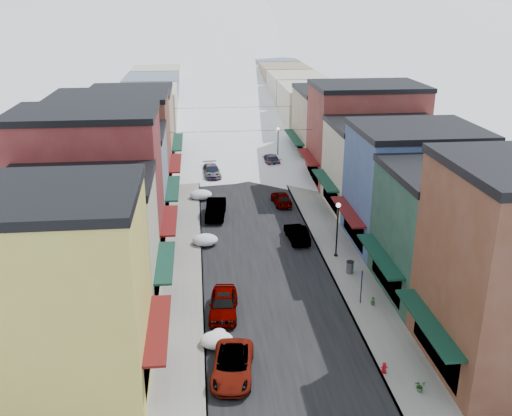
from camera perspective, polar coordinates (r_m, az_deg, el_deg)
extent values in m
plane|color=gray|center=(31.85, 4.80, -19.83)|extent=(600.00, 600.00, 0.00)
cube|color=black|center=(86.48, -2.47, 6.56)|extent=(10.00, 160.00, 0.01)
cube|color=gray|center=(86.34, -6.87, 6.46)|extent=(3.20, 160.00, 0.15)
cube|color=gray|center=(87.10, 1.90, 6.71)|extent=(3.20, 160.00, 0.15)
cube|color=slate|center=(86.32, -5.84, 6.49)|extent=(0.10, 160.00, 0.15)
cube|color=slate|center=(86.91, 0.88, 6.69)|extent=(0.10, 160.00, 0.15)
cube|color=#DAC750|center=(32.69, -19.95, -8.34)|extent=(10.00, 8.50, 11.00)
cube|color=black|center=(30.49, -21.23, 1.23)|extent=(10.20, 8.70, 0.50)
cube|color=#5D100F|center=(32.90, -9.77, -11.75)|extent=(1.20, 7.22, 0.15)
cube|color=beige|center=(40.57, -17.12, -3.89)|extent=(10.00, 8.00, 9.00)
cube|color=black|center=(38.94, -17.84, 2.51)|extent=(10.20, 8.20, 0.50)
cube|color=#0E3426|center=(40.36, -9.09, -5.36)|extent=(1.20, 6.80, 0.15)
cube|color=maroon|center=(47.48, -16.20, 1.69)|extent=(11.00, 8.00, 12.00)
cube|color=black|center=(45.96, -16.96, 9.09)|extent=(11.20, 8.20, 0.50)
cube|color=#5D100F|center=(47.69, -8.65, -1.22)|extent=(1.20, 6.80, 0.15)
cube|color=gray|center=(55.91, -14.12, 2.77)|extent=(10.00, 9.00, 8.50)
cube|color=black|center=(54.78, -14.52, 7.26)|extent=(10.20, 9.20, 0.50)
cube|color=#0E3426|center=(55.69, -8.32, 1.97)|extent=(1.20, 7.65, 0.15)
cube|color=brown|center=(64.38, -14.05, 5.98)|extent=(12.00, 9.00, 10.50)
cube|color=black|center=(63.31, -14.48, 10.80)|extent=(12.20, 9.20, 0.50)
cube|color=#5D100F|center=(64.30, -8.06, 4.48)|extent=(1.20, 7.65, 0.15)
cube|color=#947D61|center=(74.03, -12.26, 7.54)|extent=(10.00, 11.00, 9.50)
cube|color=black|center=(73.13, -12.56, 11.36)|extent=(10.20, 11.20, 0.50)
cube|color=#0E3426|center=(73.97, -7.84, 6.57)|extent=(1.20, 9.35, 0.15)
cube|color=#0E3426|center=(34.35, 16.81, -10.90)|extent=(1.20, 7.65, 0.15)
cube|color=#1D3C2F|center=(43.29, 19.44, -2.62)|extent=(10.00, 9.00, 9.00)
cube|color=black|center=(41.77, 20.20, 3.40)|extent=(10.20, 9.20, 0.50)
cube|color=#0E3426|center=(41.77, 12.24, -4.66)|extent=(1.20, 7.65, 0.15)
cube|color=#374C7C|center=(50.84, 15.36, 1.80)|extent=(10.00, 9.00, 10.00)
cube|color=black|center=(49.50, 15.93, 7.57)|extent=(10.20, 9.20, 0.50)
cube|color=#5D100F|center=(49.71, 9.14, -0.34)|extent=(1.20, 7.65, 0.15)
cube|color=beige|center=(59.29, 12.72, 3.88)|extent=(11.00, 9.00, 8.50)
cube|color=black|center=(58.22, 13.06, 8.13)|extent=(11.20, 9.20, 0.50)
cube|color=#0E3426|center=(57.97, 6.91, 2.78)|extent=(1.20, 7.65, 0.15)
cube|color=maroon|center=(67.43, 10.85, 7.07)|extent=(12.00, 9.00, 11.00)
cube|color=black|center=(66.39, 11.18, 11.91)|extent=(12.20, 9.20, 0.50)
cube|color=#5D100F|center=(66.41, 5.23, 5.11)|extent=(1.20, 7.65, 0.15)
cube|color=tan|center=(76.80, 7.99, 8.07)|extent=(10.00, 11.00, 9.00)
cube|color=black|center=(75.95, 8.16, 11.57)|extent=(10.20, 11.20, 0.50)
cube|color=#0E3426|center=(75.95, 3.80, 7.08)|extent=(1.20, 9.35, 0.15)
cube|color=gray|center=(87.76, -10.87, 9.09)|extent=(9.00, 13.00, 8.00)
cube|color=gray|center=(89.18, 5.56, 9.53)|extent=(9.00, 13.00, 8.00)
cube|color=gray|center=(101.50, -10.27, 10.61)|extent=(9.00, 13.00, 8.00)
cube|color=gray|center=(102.73, 4.02, 10.99)|extent=(9.00, 13.00, 8.00)
cube|color=gray|center=(115.31, -9.81, 11.77)|extent=(9.00, 13.00, 8.00)
cube|color=gray|center=(116.39, 2.84, 12.11)|extent=(9.00, 13.00, 8.00)
cube|color=gray|center=(129.15, -9.45, 12.68)|extent=(9.00, 13.00, 8.00)
cube|color=gray|center=(130.12, 1.89, 12.99)|extent=(9.00, 13.00, 8.00)
cube|color=silver|center=(249.35, -4.99, 16.87)|extent=(360.00, 40.00, 12.00)
cone|color=white|center=(299.94, -11.36, 19.24)|extent=(300.00, 300.00, 34.00)
cone|color=white|center=(303.34, 8.87, 19.01)|extent=(320.00, 320.00, 30.00)
cylinder|color=black|center=(65.64, -1.44, 7.70)|extent=(16.40, 0.04, 0.04)
cylinder|color=black|center=(80.31, -2.31, 10.01)|extent=(16.40, 0.04, 0.04)
imported|color=#BABABC|center=(33.92, -2.37, -15.45)|extent=(2.94, 5.21, 1.37)
imported|color=gray|center=(39.64, -3.27, -9.53)|extent=(2.31, 4.85, 1.60)
imported|color=black|center=(56.61, -4.05, -0.08)|extent=(2.32, 5.27, 1.68)
imported|color=#919398|center=(69.55, -4.46, 3.70)|extent=(2.38, 5.05, 1.42)
imported|color=black|center=(51.11, 4.11, -2.54)|extent=(1.81, 4.42, 1.42)
imported|color=#9DA1A6|center=(59.96, 2.55, 0.99)|extent=(1.98, 4.24, 1.40)
imported|color=black|center=(74.23, 1.48, 4.86)|extent=(2.43, 5.37, 1.52)
imported|color=#AFB3B8|center=(83.06, -3.20, 6.57)|extent=(2.18, 5.04, 1.69)
imported|color=silver|center=(88.81, -1.42, 7.42)|extent=(2.45, 5.25, 1.45)
cylinder|color=#AD0915|center=(35.03, 12.66, -15.70)|extent=(0.30, 0.30, 0.09)
cylinder|color=#AD0915|center=(34.90, 12.69, -15.40)|extent=(0.21, 0.21, 0.53)
sphere|color=#AD0915|center=(34.73, 12.73, -15.00)|extent=(0.23, 0.23, 0.23)
cylinder|color=#AD0915|center=(34.85, 12.70, -15.28)|extent=(0.40, 0.09, 0.09)
cylinder|color=black|center=(41.05, 10.49, -7.79)|extent=(0.07, 0.07, 2.52)
cube|color=#1E1C9C|center=(40.63, 10.57, -6.64)|extent=(0.03, 0.34, 0.46)
cylinder|color=#515356|center=(45.52, 9.37, -5.89)|extent=(0.55, 0.55, 0.95)
cylinder|color=black|center=(45.30, 9.41, -5.33)|extent=(0.59, 0.59, 0.06)
cylinder|color=black|center=(48.42, 7.98, -4.70)|extent=(0.33, 0.33, 0.11)
cylinder|color=black|center=(47.57, 8.11, -2.38)|extent=(0.13, 0.13, 4.36)
sphere|color=white|center=(46.73, 8.25, 0.28)|extent=(0.39, 0.39, 0.39)
cylinder|color=black|center=(75.22, 2.18, 4.62)|extent=(0.32, 0.32, 0.11)
cylinder|color=black|center=(74.68, 2.21, 6.18)|extent=(0.13, 0.13, 4.32)
sphere|color=white|center=(74.15, 2.23, 7.92)|extent=(0.39, 0.39, 0.39)
imported|color=#315E2A|center=(33.98, 16.06, -16.74)|extent=(0.72, 0.68, 0.63)
imported|color=#2C5225|center=(41.46, 11.61, -9.10)|extent=(0.45, 0.45, 0.57)
ellipsoid|color=white|center=(36.55, -3.96, -13.04)|extent=(2.07, 1.75, 0.87)
ellipsoid|color=white|center=(37.68, -3.72, -12.30)|extent=(0.88, 0.80, 0.44)
ellipsoid|color=white|center=(50.40, -5.10, -3.20)|extent=(2.26, 1.91, 0.95)
ellipsoid|color=white|center=(51.60, -4.90, -2.90)|extent=(0.96, 0.87, 0.48)
ellipsoid|color=white|center=(61.86, -5.52, 1.33)|extent=(2.39, 2.02, 1.01)
ellipsoid|color=white|center=(63.07, -5.35, 1.48)|extent=(1.02, 0.92, 0.51)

